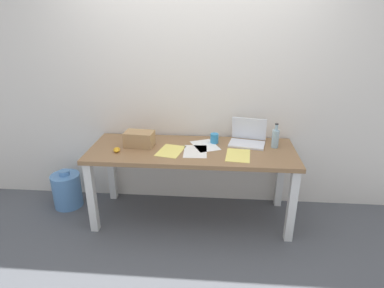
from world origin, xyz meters
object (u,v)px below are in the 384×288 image
at_px(laptop_right, 248,138).
at_px(computer_mouse, 117,150).
at_px(desk, 192,158).
at_px(cardboard_box, 139,139).
at_px(coffee_mug, 214,138).
at_px(beer_bottle, 275,138).
at_px(water_cooler_jug, 67,190).

distance_m(laptop_right, computer_mouse, 1.25).
xyz_separation_m(desk, laptop_right, (0.53, 0.18, 0.15)).
bearing_deg(cardboard_box, desk, -4.08).
xyz_separation_m(cardboard_box, coffee_mug, (0.71, 0.13, -0.02)).
relative_size(desk, computer_mouse, 19.26).
bearing_deg(laptop_right, cardboard_box, -172.06).
bearing_deg(cardboard_box, computer_mouse, -139.84).
bearing_deg(computer_mouse, beer_bottle, -3.88).
relative_size(beer_bottle, computer_mouse, 2.36).
relative_size(computer_mouse, coffee_mug, 1.05).
relative_size(beer_bottle, water_cooler_jug, 0.57).
bearing_deg(coffee_mug, laptop_right, 1.72).
distance_m(computer_mouse, coffee_mug, 0.94).
bearing_deg(cardboard_box, coffee_mug, 10.71).
height_order(beer_bottle, coffee_mug, beer_bottle).
distance_m(desk, coffee_mug, 0.30).
bearing_deg(computer_mouse, laptop_right, 1.26).
xyz_separation_m(computer_mouse, water_cooler_jug, (-0.66, 0.22, -0.58)).
relative_size(beer_bottle, cardboard_box, 0.87).
relative_size(desk, water_cooler_jug, 4.66).
bearing_deg(desk, coffee_mug, 39.71).
relative_size(beer_bottle, coffee_mug, 2.48).
xyz_separation_m(beer_bottle, computer_mouse, (-1.46, -0.22, -0.08)).
relative_size(laptop_right, computer_mouse, 3.74).
height_order(desk, water_cooler_jug, desk).
height_order(desk, laptop_right, laptop_right).
relative_size(desk, laptop_right, 5.14).
bearing_deg(laptop_right, coffee_mug, -178.28).
height_order(laptop_right, coffee_mug, laptop_right).
relative_size(desk, cardboard_box, 7.13).
distance_m(desk, cardboard_box, 0.53).
bearing_deg(water_cooler_jug, coffee_mug, 2.57).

